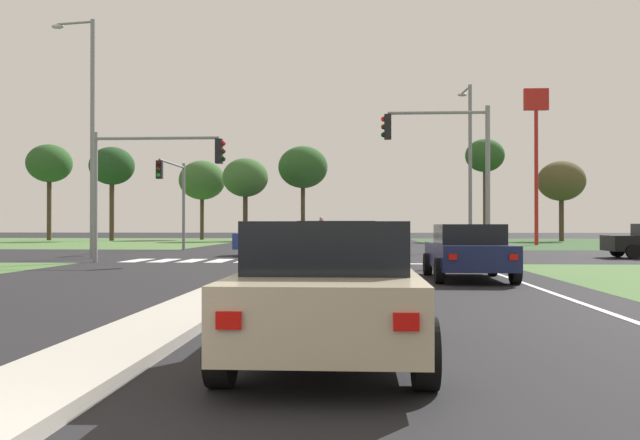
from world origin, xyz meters
name	(u,v)px	position (x,y,z in m)	size (l,w,h in m)	color
ground_plane	(303,255)	(0.00, 30.00, 0.00)	(200.00, 200.00, 0.00)	black
grass_verge_far_left	(35,242)	(-25.50, 54.50, 0.00)	(35.00, 35.00, 0.01)	#476B38
grass_verge_far_right	(634,243)	(25.50, 54.50, 0.00)	(35.00, 35.00, 0.01)	#2D4C28
median_island_near	(222,294)	(0.00, 11.00, 0.07)	(1.20, 22.00, 0.14)	#ADA89E
median_island_far	(327,241)	(0.00, 55.00, 0.07)	(1.20, 36.00, 0.14)	gray
lane_dash_near	(425,348)	(3.50, 5.72, 0.01)	(0.14, 2.00, 0.01)	silver
lane_dash_second	(396,295)	(3.50, 11.72, 0.01)	(0.14, 2.00, 0.01)	silver
lane_dash_third	(385,274)	(3.50, 17.72, 0.01)	(0.14, 2.00, 0.01)	silver
edge_line_right	(557,295)	(6.85, 12.00, 0.01)	(0.14, 24.00, 0.01)	silver
stop_bar_near	(388,264)	(3.80, 23.00, 0.01)	(6.40, 0.50, 0.01)	silver
crosswalk_bar_near	(137,260)	(-6.40, 24.80, 0.01)	(0.70, 2.80, 0.01)	silver
crosswalk_bar_second	(165,261)	(-5.25, 24.80, 0.01)	(0.70, 2.80, 0.01)	silver
crosswalk_bar_third	(192,261)	(-4.10, 24.80, 0.01)	(0.70, 2.80, 0.01)	silver
crosswalk_bar_fourth	(220,261)	(-2.95, 24.80, 0.01)	(0.70, 2.80, 0.01)	silver
crosswalk_bar_fifth	(248,261)	(-1.80, 24.80, 0.01)	(0.70, 2.80, 0.01)	silver
crosswalk_bar_sixth	(276,261)	(-0.65, 24.80, 0.01)	(0.70, 2.80, 0.01)	silver
crosswalk_bar_seventh	(304,261)	(0.50, 24.80, 0.01)	(0.70, 2.80, 0.01)	silver
car_teal_near	(291,235)	(-2.19, 45.79, 0.78)	(2.00, 4.26, 1.53)	#19565B
car_beige_second	(329,289)	(2.40, 5.04, 0.76)	(2.03, 4.23, 1.49)	#BCAD8E
car_maroon_third	(346,246)	(2.31, 19.00, 0.78)	(1.99, 4.34, 1.53)	maroon
car_navy_fifth	(468,251)	(5.65, 15.94, 0.76)	(2.08, 4.46, 1.48)	#161E47
car_silver_sixth	(337,255)	(2.25, 12.49, 0.79)	(2.04, 4.37, 1.54)	#B7B7BC
car_white_seventh	(308,232)	(-2.28, 63.32, 0.77)	(1.99, 4.30, 1.50)	silver
car_blue_eighth	(282,239)	(-0.94, 29.60, 0.81)	(4.46, 2.09, 1.59)	navy
traffic_signal_near_right	(450,156)	(6.19, 23.40, 4.07)	(4.12, 0.32, 5.99)	gray
traffic_signal_near_left	(146,171)	(-5.59, 23.40, 3.57)	(5.25, 0.32, 5.10)	gray
traffic_signal_far_left	(174,188)	(-7.60, 34.64, 3.57)	(0.32, 5.14, 5.11)	gray
street_lamp_second	(89,127)	(-9.07, 26.38, 5.77)	(2.09, 0.52, 10.48)	gray
street_lamp_third	(469,159)	(8.91, 35.62, 5.19)	(0.56, 2.08, 9.31)	gray
pedestrian_at_median	(321,228)	(0.21, 42.24, 1.29)	(0.34, 0.34, 1.88)	maroon
fastfood_pole_sign	(536,131)	(15.76, 47.76, 8.42)	(1.80, 0.40, 11.53)	red
treeline_near	(49,164)	(-27.44, 61.18, 7.43)	(4.34, 4.34, 9.35)	#423323
treeline_second	(112,167)	(-20.63, 59.65, 7.01)	(4.22, 4.22, 8.88)	#423323
treeline_third	(202,180)	(-13.17, 64.63, 6.01)	(4.67, 4.67, 8.02)	#423323
treeline_fourth	(245,178)	(-7.83, 59.29, 5.85)	(4.23, 4.23, 7.70)	#423323
treeline_fifth	(303,168)	(-2.80, 63.39, 7.16)	(4.87, 4.87, 9.27)	#423323
treeline_sixth	(561,181)	(21.21, 60.00, 5.48)	(4.29, 4.29, 7.35)	#423323
treeline_seventh	(485,157)	(14.43, 60.70, 7.87)	(3.62, 3.62, 9.50)	#423323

